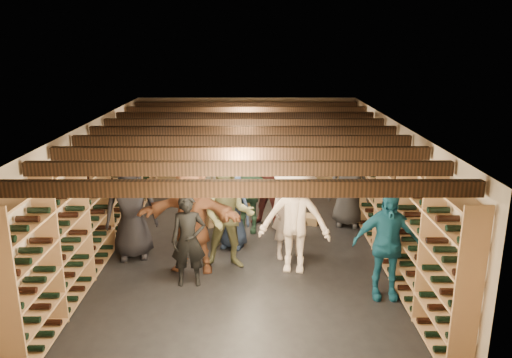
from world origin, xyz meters
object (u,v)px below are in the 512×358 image
at_px(crate_stack_right, 218,217).
at_px(person_10, 247,194).
at_px(person_3, 295,219).
at_px(person_5, 191,217).
at_px(person_6, 232,209).
at_px(person_9, 219,185).
at_px(person_1, 188,240).
at_px(person_4, 386,245).
at_px(person_2, 228,216).
at_px(person_8, 270,187).
at_px(person_12, 349,186).
at_px(person_0, 131,207).
at_px(crate_stack_left, 242,203).
at_px(crate_loose, 307,219).
at_px(person_7, 291,208).

height_order(crate_stack_right, person_10, person_10).
height_order(person_3, person_5, person_5).
distance_m(person_6, person_9, 1.21).
relative_size(person_1, person_6, 1.01).
distance_m(person_1, person_5, 0.59).
xyz_separation_m(person_4, person_9, (-2.72, 3.08, 0.02)).
relative_size(person_5, person_6, 1.28).
bearing_deg(person_2, person_9, 98.70).
xyz_separation_m(person_2, person_8, (0.76, 1.99, -0.08)).
bearing_deg(person_5, person_4, -7.48).
bearing_deg(person_6, crate_stack_right, 124.63).
height_order(person_4, person_12, person_12).
bearing_deg(person_3, person_4, -24.21).
bearing_deg(person_10, person_0, -140.82).
distance_m(crate_stack_right, person_6, 1.35).
relative_size(person_3, person_5, 0.98).
distance_m(person_0, person_5, 1.25).
distance_m(crate_stack_left, person_4, 4.46).
bearing_deg(person_5, crate_stack_left, 84.68).
bearing_deg(person_2, person_4, -22.67).
relative_size(crate_stack_right, person_4, 0.34).
xyz_separation_m(crate_loose, person_5, (-2.20, -2.24, 0.87)).
bearing_deg(person_5, person_6, 66.20).
distance_m(crate_loose, person_0, 3.85).
distance_m(person_3, person_5, 1.74).
distance_m(person_7, person_8, 1.63).
distance_m(person_1, person_8, 2.96).
relative_size(crate_loose, person_5, 0.26).
distance_m(person_2, person_3, 1.13).
bearing_deg(person_9, crate_stack_right, -156.67).
relative_size(person_5, person_8, 1.11).
height_order(crate_stack_right, person_2, person_2).
xyz_separation_m(person_8, person_9, (-1.06, 0.05, 0.02)).
bearing_deg(person_7, person_10, 109.88).
distance_m(crate_stack_right, person_9, 0.71).
xyz_separation_m(person_5, person_7, (1.70, 0.48, -0.02)).
relative_size(crate_stack_right, person_5, 0.31).
height_order(person_0, person_10, person_0).
xyz_separation_m(crate_stack_left, person_10, (0.14, -1.06, 0.55)).
bearing_deg(crate_loose, person_6, -140.74).
xyz_separation_m(crate_stack_left, person_9, (-0.45, -0.71, 0.63)).
height_order(crate_stack_right, person_0, person_0).
height_order(person_1, person_9, person_9).
xyz_separation_m(crate_stack_right, person_7, (1.43, -1.64, 0.77)).
relative_size(person_1, person_3, 0.81).
height_order(person_0, person_1, person_0).
relative_size(person_5, person_7, 1.02).
relative_size(person_2, person_12, 1.08).
bearing_deg(crate_stack_left, person_6, -93.94).
bearing_deg(crate_stack_left, person_0, -129.61).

